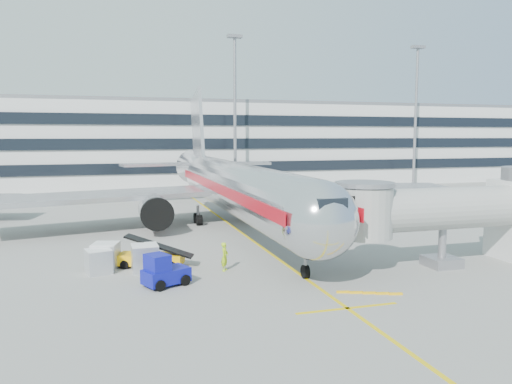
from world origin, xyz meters
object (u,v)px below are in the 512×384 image
object	(u,v)px
baggage_tug	(163,272)
ramp_worker	(225,257)
belt_loader	(151,258)
cargo_container_front	(145,258)
main_jet	(232,186)
cargo_container_left	(99,261)
cargo_container_right	(106,256)

from	to	relation	value
baggage_tug	ramp_worker	world-z (taller)	baggage_tug
ramp_worker	baggage_tug	bearing A→B (deg)	149.47
baggage_tug	belt_loader	bearing A→B (deg)	94.10
cargo_container_front	belt_loader	bearing A→B (deg)	66.41
main_jet	cargo_container_front	distance (m)	18.25
cargo_container_front	ramp_worker	world-z (taller)	ramp_worker
baggage_tug	ramp_worker	size ratio (longest dim) A/B	1.59
baggage_tug	cargo_container_left	bearing A→B (deg)	132.90
cargo_container_left	ramp_worker	world-z (taller)	ramp_worker
cargo_container_right	main_jet	bearing A→B (deg)	46.79
cargo_container_front	main_jet	bearing A→B (deg)	56.31
belt_loader	cargo_container_left	world-z (taller)	belt_loader
cargo_container_front	ramp_worker	size ratio (longest dim) A/B	0.94
cargo_container_right	cargo_container_front	bearing A→B (deg)	-31.44
cargo_container_front	ramp_worker	distance (m)	5.51
main_jet	ramp_worker	world-z (taller)	main_jet
belt_loader	ramp_worker	xyz separation A→B (m)	(4.82, -2.56, 0.34)
main_jet	cargo_container_left	xyz separation A→B (m)	(-13.02, -14.57, -3.40)
cargo_container_right	baggage_tug	bearing A→B (deg)	-57.58
belt_loader	ramp_worker	distance (m)	5.47
cargo_container_front	cargo_container_right	bearing A→B (deg)	148.56
cargo_container_right	cargo_container_front	xyz separation A→B (m)	(2.59, -1.58, 0.03)
cargo_container_left	ramp_worker	xyz separation A→B (m)	(8.37, -1.80, 0.16)
belt_loader	ramp_worker	world-z (taller)	belt_loader
main_jet	cargo_container_left	distance (m)	19.83
belt_loader	cargo_container_right	size ratio (longest dim) A/B	2.34
baggage_tug	cargo_container_front	world-z (taller)	baggage_tug
belt_loader	baggage_tug	size ratio (longest dim) A/B	1.55
baggage_tug	cargo_container_front	bearing A→B (deg)	102.53
baggage_tug	main_jet	bearing A→B (deg)	64.12
cargo_container_left	cargo_container_front	world-z (taller)	cargo_container_front
cargo_container_right	ramp_worker	world-z (taller)	ramp_worker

